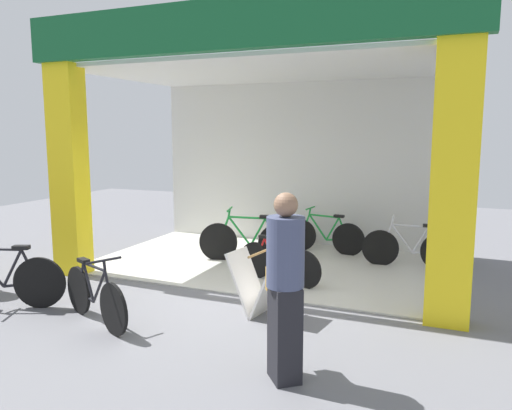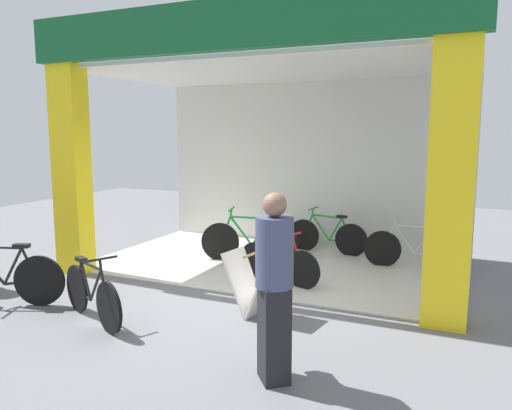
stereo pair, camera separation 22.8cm
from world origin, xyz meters
name	(u,v)px [view 1 (the left image)]	position (x,y,z in m)	size (l,w,h in m)	color
ground_plane	(232,294)	(0.00, 0.00, 0.00)	(20.24, 20.24, 0.00)	slate
shop_facade	(278,140)	(0.00, 1.85, 2.13)	(6.32, 3.82, 3.92)	beige
bicycle_inside_0	(248,241)	(-0.51, 1.73, 0.38)	(1.66, 0.58, 0.94)	black
bicycle_inside_1	(410,248)	(2.15, 2.39, 0.34)	(1.56, 0.43, 0.86)	black
bicycle_inside_2	(324,235)	(0.57, 2.85, 0.34)	(1.54, 0.42, 0.85)	black
bicycle_inside_3	(279,263)	(0.42, 0.74, 0.32)	(1.41, 0.47, 0.80)	black
bicycle_parked_0	(95,296)	(-1.05, -1.58, 0.34)	(1.40, 0.68, 0.84)	black
bicycle_parked_1	(0,280)	(-2.54, -1.62, 0.37)	(1.59, 0.69, 0.94)	black
sandwich_board_sign	(259,284)	(0.63, -0.58, 0.40)	(0.76, 0.57, 0.80)	silver
pedestrian_1	(285,285)	(1.47, -2.01, 0.90)	(0.54, 0.59, 1.74)	black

